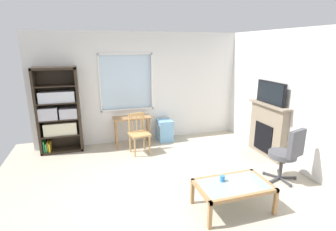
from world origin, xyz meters
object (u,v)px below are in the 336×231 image
(bookshelf, at_px, (58,112))
(sippy_cup, at_px, (222,178))
(tv, at_px, (271,93))
(office_chair, at_px, (287,152))
(desk_under_window, at_px, (132,122))
(fireplace, at_px, (267,130))
(wooden_chair, at_px, (139,133))
(coffee_table, at_px, (233,187))
(plastic_drawer_unit, at_px, (165,130))

(bookshelf, relative_size, sippy_cup, 21.16)
(tv, height_order, office_chair, tv)
(tv, bearing_deg, sippy_cup, -142.63)
(desk_under_window, xyz_separation_m, tv, (2.70, -1.45, 0.82))
(fireplace, bearing_deg, office_chair, -111.48)
(wooden_chair, height_order, office_chair, office_chair)
(bookshelf, height_order, coffee_table, bookshelf)
(bookshelf, relative_size, desk_under_window, 2.15)
(office_chair, distance_m, sippy_cup, 1.46)
(desk_under_window, xyz_separation_m, office_chair, (2.29, -2.54, -0.02))
(wooden_chair, xyz_separation_m, coffee_table, (0.92, -2.45, -0.11))
(office_chair, xyz_separation_m, coffee_table, (-1.31, -0.43, -0.20))
(fireplace, distance_m, sippy_cup, 2.33)
(wooden_chair, distance_m, plastic_drawer_unit, 0.97)
(coffee_table, relative_size, sippy_cup, 11.97)
(desk_under_window, distance_m, fireplace, 3.08)
(desk_under_window, height_order, wooden_chair, wooden_chair)
(fireplace, distance_m, tv, 0.81)
(bookshelf, distance_m, fireplace, 4.62)
(desk_under_window, bearing_deg, fireplace, -28.02)
(tv, height_order, sippy_cup, tv)
(tv, distance_m, sippy_cup, 2.50)
(desk_under_window, xyz_separation_m, fireplace, (2.72, -1.45, 0.01))
(fireplace, distance_m, coffee_table, 2.32)
(plastic_drawer_unit, bearing_deg, desk_under_window, -176.55)
(wooden_chair, relative_size, office_chair, 0.90)
(plastic_drawer_unit, xyz_separation_m, tv, (1.87, -1.50, 1.12))
(tv, xyz_separation_m, coffee_table, (-1.72, -1.52, -1.03))
(bookshelf, xyz_separation_m, plastic_drawer_unit, (2.44, -0.06, -0.64))
(plastic_drawer_unit, bearing_deg, coffee_table, -87.15)
(tv, bearing_deg, wooden_chair, 160.57)
(desk_under_window, distance_m, wooden_chair, 0.53)
(plastic_drawer_unit, distance_m, coffee_table, 3.02)
(fireplace, bearing_deg, sippy_cup, -142.90)
(plastic_drawer_unit, relative_size, office_chair, 0.54)
(bookshelf, height_order, wooden_chair, bookshelf)
(wooden_chair, bearing_deg, office_chair, -42.21)
(wooden_chair, relative_size, plastic_drawer_unit, 1.67)
(wooden_chair, height_order, tv, tv)
(tv, xyz_separation_m, office_chair, (-0.41, -1.09, -0.84))
(bookshelf, relative_size, plastic_drawer_unit, 3.53)
(bookshelf, xyz_separation_m, coffee_table, (2.59, -3.08, -0.56))
(coffee_table, xyz_separation_m, sippy_cup, (-0.12, 0.12, 0.10))
(office_chair, bearing_deg, fireplace, 68.52)
(wooden_chair, relative_size, fireplace, 0.78)
(tv, relative_size, sippy_cup, 9.29)
(desk_under_window, relative_size, sippy_cup, 9.86)
(sippy_cup, bearing_deg, wooden_chair, 108.97)
(fireplace, relative_size, office_chair, 1.16)
(plastic_drawer_unit, xyz_separation_m, coffee_table, (0.15, -3.02, 0.09))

